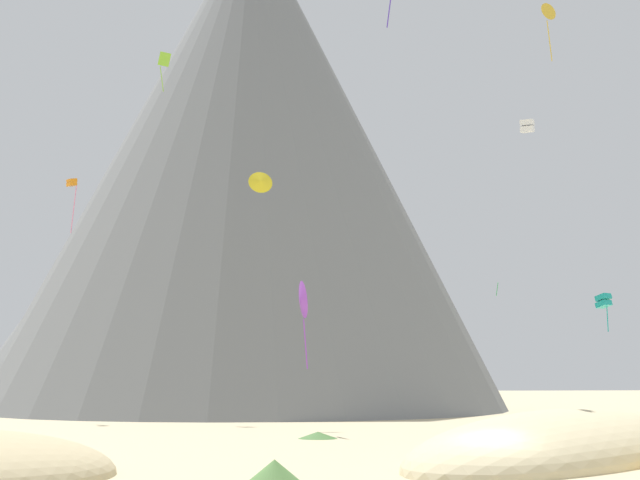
{
  "coord_description": "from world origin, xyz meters",
  "views": [
    {
      "loc": [
        -10.65,
        -32.92,
        3.75
      ],
      "look_at": [
        -2.86,
        33.14,
        14.35
      ],
      "focal_mm": 48.33,
      "sensor_mm": 36.0,
      "label": 1
    }
  ],
  "objects": [
    {
      "name": "kite_gold_high",
      "position": [
        18.52,
        37.86,
        36.3
      ],
      "size": [
        1.72,
        0.95,
        5.52
      ],
      "rotation": [
        0.0,
        0.0,
        3.49
      ],
      "color": "gold"
    },
    {
      "name": "rock_massif",
      "position": [
        -8.34,
        70.2,
        26.43
      ],
      "size": [
        72.79,
        68.33,
        62.86
      ],
      "color": "slate",
      "rests_on": "ground_plane"
    },
    {
      "name": "kite_lime_high",
      "position": [
        -16.56,
        50.8,
        34.95
      ],
      "size": [
        1.34,
        0.39,
        4.22
      ],
      "rotation": [
        0.0,
        0.0,
        2.36
      ],
      "color": "#8CD133"
    },
    {
      "name": "bush_mid_center",
      "position": [
        7.47,
        13.6,
        0.35
      ],
      "size": [
        1.98,
        1.98,
        0.7
      ],
      "primitive_type": "cone",
      "rotation": [
        0.0,
        0.0,
        2.85
      ],
      "color": "#386633",
      "rests_on": "ground_plane"
    },
    {
      "name": "kite_teal_low",
      "position": [
        21.37,
        35.71,
        10.02
      ],
      "size": [
        1.37,
        1.41,
        3.2
      ],
      "rotation": [
        0.0,
        0.0,
        3.62
      ],
      "color": "teal"
    },
    {
      "name": "kite_green_low",
      "position": [
        20.14,
        59.54,
        13.41
      ],
      "size": [
        0.44,
        1.01,
        1.56
      ],
      "rotation": [
        0.0,
        0.0,
        3.61
      ],
      "color": "green"
    },
    {
      "name": "kite_white_high",
      "position": [
        20.7,
        49.88,
        29.37
      ],
      "size": [
        1.82,
        1.85,
        1.49
      ],
      "rotation": [
        0.0,
        0.0,
        2.59
      ],
      "color": "white"
    },
    {
      "name": "kite_yellow_mid",
      "position": [
        -7.42,
        36.09,
        19.59
      ],
      "size": [
        2.08,
        1.09,
        1.97
      ],
      "rotation": [
        0.0,
        0.0,
        0.1
      ],
      "color": "yellow"
    },
    {
      "name": "kite_violet_low",
      "position": [
        -5.05,
        25.49,
        8.92
      ],
      "size": [
        0.91,
        2.63,
        5.97
      ],
      "rotation": [
        0.0,
        0.0,
        4.83
      ],
      "color": "purple"
    },
    {
      "name": "bush_far_right",
      "position": [
        -4.44,
        20.8,
        0.21
      ],
      "size": [
        2.87,
        2.87,
        0.42
      ],
      "primitive_type": "cone",
      "rotation": [
        0.0,
        0.0,
        0.2
      ],
      "color": "#477238",
      "rests_on": "ground_plane"
    },
    {
      "name": "kite_orange_mid",
      "position": [
        -24.38,
        47.17,
        21.37
      ],
      "size": [
        1.06,
        1.05,
        5.13
      ],
      "rotation": [
        0.0,
        0.0,
        2.25
      ],
      "color": "orange"
    },
    {
      "name": "dune_foreground_left",
      "position": [
        6.42,
        8.35,
        0.0
      ],
      "size": [
        26.06,
        27.13,
        4.38
      ],
      "primitive_type": "ellipsoid",
      "rotation": [
        0.0,
        0.0,
        0.83
      ],
      "color": "beige",
      "rests_on": "ground_plane"
    },
    {
      "name": "bush_near_right",
      "position": [
        -8.71,
        -3.59,
        0.52
      ],
      "size": [
        3.36,
        3.36,
        1.04
      ],
      "primitive_type": "cone",
      "rotation": [
        0.0,
        0.0,
        5.9
      ],
      "color": "#568442",
      "rests_on": "ground_plane"
    },
    {
      "name": "ground_plane",
      "position": [
        0.0,
        0.0,
        0.0
      ],
      "size": [
        400.0,
        400.0,
        0.0
      ],
      "primitive_type": "plane",
      "color": "#CCBA8E"
    }
  ]
}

